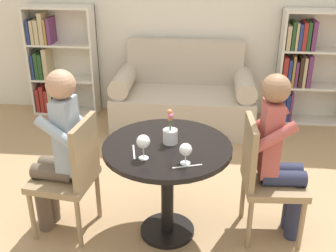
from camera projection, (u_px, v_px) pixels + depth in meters
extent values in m
plane|color=tan|center=(167.00, 232.00, 3.15)|extent=(16.00, 16.00, 0.00)
cylinder|color=black|center=(167.00, 147.00, 2.85)|extent=(0.88, 0.88, 0.03)
cylinder|color=black|center=(167.00, 191.00, 3.00)|extent=(0.09, 0.09, 0.67)
cylinder|color=black|center=(167.00, 230.00, 3.14)|extent=(0.40, 0.40, 0.03)
cube|color=#B7A893|center=(183.00, 109.00, 4.76)|extent=(1.55, 0.80, 0.42)
cube|color=#B7A893|center=(185.00, 62.00, 4.86)|extent=(1.33, 0.16, 0.50)
cylinder|color=#B7A893|center=(124.00, 80.00, 4.68)|extent=(0.22, 0.72, 0.22)
cylinder|color=#B7A893|center=(245.00, 84.00, 4.57)|extent=(0.22, 0.72, 0.22)
cube|color=silver|center=(67.00, 58.00, 5.08)|extent=(0.78, 0.02, 1.28)
cube|color=silver|center=(32.00, 61.00, 4.99)|extent=(0.02, 0.28, 1.28)
cube|color=silver|center=(94.00, 62.00, 4.93)|extent=(0.02, 0.28, 1.28)
cube|color=silver|center=(68.00, 111.00, 5.23)|extent=(0.73, 0.28, 0.02)
cube|color=silver|center=(65.00, 78.00, 5.05)|extent=(0.73, 0.28, 0.02)
cube|color=silver|center=(61.00, 44.00, 4.87)|extent=(0.73, 0.28, 0.02)
cube|color=silver|center=(57.00, 7.00, 4.70)|extent=(0.73, 0.28, 0.02)
cube|color=maroon|center=(41.00, 98.00, 5.19)|extent=(0.04, 0.23, 0.29)
cube|color=maroon|center=(45.00, 97.00, 5.17)|extent=(0.04, 0.23, 0.32)
cube|color=maroon|center=(49.00, 99.00, 5.18)|extent=(0.04, 0.23, 0.27)
cube|color=tan|center=(53.00, 96.00, 5.16)|extent=(0.05, 0.23, 0.36)
cube|color=navy|center=(58.00, 99.00, 5.17)|extent=(0.05, 0.23, 0.29)
cube|color=#332319|center=(63.00, 99.00, 5.16)|extent=(0.05, 0.23, 0.30)
cube|color=navy|center=(36.00, 65.00, 5.01)|extent=(0.03, 0.23, 0.29)
cube|color=#234723|center=(39.00, 64.00, 5.00)|extent=(0.04, 0.23, 0.31)
cube|color=#234723|center=(43.00, 65.00, 5.00)|extent=(0.04, 0.23, 0.30)
cube|color=tan|center=(48.00, 63.00, 4.98)|extent=(0.05, 0.23, 0.36)
cube|color=navy|center=(31.00, 31.00, 4.84)|extent=(0.03, 0.23, 0.27)
cube|color=tan|center=(35.00, 31.00, 4.83)|extent=(0.04, 0.23, 0.27)
cube|color=tan|center=(39.00, 31.00, 4.83)|extent=(0.05, 0.23, 0.27)
cube|color=tan|center=(44.00, 28.00, 4.80)|extent=(0.05, 0.23, 0.35)
cube|color=olive|center=(48.00, 31.00, 4.82)|extent=(0.03, 0.23, 0.28)
cube|color=#602D5B|center=(51.00, 30.00, 4.81)|extent=(0.04, 0.23, 0.29)
cube|color=silver|center=(311.00, 65.00, 4.84)|extent=(0.78, 0.02, 1.28)
cube|color=silver|center=(279.00, 67.00, 4.75)|extent=(0.02, 0.28, 1.28)
cube|color=silver|center=(306.00, 119.00, 4.99)|extent=(0.73, 0.28, 0.02)
cube|color=silver|center=(311.00, 86.00, 4.81)|extent=(0.73, 0.28, 0.02)
cube|color=silver|center=(316.00, 50.00, 4.63)|extent=(0.73, 0.28, 0.02)
cube|color=silver|center=(322.00, 11.00, 4.45)|extent=(0.73, 0.28, 0.02)
cube|color=olive|center=(279.00, 104.00, 4.93)|extent=(0.03, 0.23, 0.34)
cube|color=navy|center=(282.00, 106.00, 4.94)|extent=(0.03, 0.23, 0.30)
cube|color=navy|center=(286.00, 106.00, 4.93)|extent=(0.04, 0.23, 0.32)
cube|color=#602D5B|center=(290.00, 105.00, 4.92)|extent=(0.03, 0.23, 0.34)
cube|color=maroon|center=(284.00, 70.00, 4.75)|extent=(0.05, 0.23, 0.34)
cube|color=navy|center=(288.00, 71.00, 4.75)|extent=(0.03, 0.23, 0.31)
cube|color=olive|center=(292.00, 70.00, 4.74)|extent=(0.03, 0.23, 0.36)
cube|color=#602D5B|center=(295.00, 72.00, 4.75)|extent=(0.03, 0.23, 0.29)
cube|color=#332319|center=(299.00, 70.00, 4.74)|extent=(0.04, 0.23, 0.34)
cube|color=tan|center=(303.00, 71.00, 4.74)|extent=(0.03, 0.23, 0.34)
cube|color=#602D5B|center=(308.00, 70.00, 4.73)|extent=(0.05, 0.23, 0.36)
cube|color=tan|center=(288.00, 36.00, 4.59)|extent=(0.04, 0.23, 0.26)
cube|color=#234723|center=(292.00, 35.00, 4.58)|extent=(0.03, 0.23, 0.30)
cube|color=tan|center=(296.00, 35.00, 4.58)|extent=(0.03, 0.23, 0.29)
cube|color=navy|center=(299.00, 36.00, 4.58)|extent=(0.03, 0.23, 0.28)
cube|color=maroon|center=(303.00, 35.00, 4.57)|extent=(0.04, 0.23, 0.30)
cube|color=#234723|center=(307.00, 35.00, 4.57)|extent=(0.04, 0.23, 0.31)
cube|color=#602D5B|center=(313.00, 35.00, 4.56)|extent=(0.05, 0.23, 0.31)
cylinder|color=#937A56|center=(56.00, 189.00, 3.31)|extent=(0.04, 0.04, 0.40)
cylinder|color=#937A56|center=(32.00, 216.00, 2.99)|extent=(0.04, 0.04, 0.40)
cylinder|color=#937A56|center=(98.00, 195.00, 3.24)|extent=(0.04, 0.04, 0.40)
cylinder|color=#937A56|center=(79.00, 223.00, 2.92)|extent=(0.04, 0.04, 0.40)
cube|color=#937A56|center=(63.00, 179.00, 3.02)|extent=(0.47, 0.47, 0.05)
cube|color=#937A56|center=(85.00, 152.00, 2.87)|extent=(0.09, 0.38, 0.45)
cylinder|color=#937A56|center=(301.00, 225.00, 2.90)|extent=(0.04, 0.04, 0.40)
cylinder|color=#937A56|center=(290.00, 196.00, 3.22)|extent=(0.04, 0.04, 0.40)
cylinder|color=#937A56|center=(249.00, 224.00, 2.91)|extent=(0.04, 0.04, 0.40)
cylinder|color=#937A56|center=(243.00, 195.00, 3.24)|extent=(0.04, 0.04, 0.40)
cube|color=#937A56|center=(274.00, 183.00, 2.97)|extent=(0.44, 0.44, 0.05)
cube|color=#937A56|center=(250.00, 152.00, 2.87)|extent=(0.06, 0.38, 0.45)
cylinder|color=brown|center=(50.00, 195.00, 3.19)|extent=(0.11, 0.11, 0.45)
cylinder|color=brown|center=(43.00, 203.00, 3.10)|extent=(0.11, 0.11, 0.45)
cylinder|color=brown|center=(60.00, 165.00, 3.05)|extent=(0.31, 0.15, 0.11)
cylinder|color=brown|center=(53.00, 173.00, 2.96)|extent=(0.31, 0.15, 0.11)
cube|color=#93A3B2|center=(66.00, 136.00, 2.87)|extent=(0.15, 0.21, 0.54)
cylinder|color=#93A3B2|center=(74.00, 117.00, 2.95)|extent=(0.29, 0.11, 0.23)
cylinder|color=#93A3B2|center=(56.00, 133.00, 2.71)|extent=(0.29, 0.11, 0.23)
sphere|color=tan|center=(61.00, 84.00, 2.71)|extent=(0.20, 0.20, 0.20)
cylinder|color=#282D47|center=(295.00, 211.00, 3.01)|extent=(0.11, 0.11, 0.45)
cylinder|color=#282D47|center=(291.00, 202.00, 3.11)|extent=(0.11, 0.11, 0.45)
cylinder|color=#282D47|center=(284.00, 178.00, 2.89)|extent=(0.31, 0.13, 0.11)
cylinder|color=#282D47|center=(280.00, 170.00, 2.99)|extent=(0.31, 0.13, 0.11)
cube|color=#B2514C|center=(270.00, 139.00, 2.83)|extent=(0.13, 0.21, 0.53)
cylinder|color=#B2514C|center=(275.00, 137.00, 2.67)|extent=(0.29, 0.09, 0.23)
cylinder|color=#B2514C|center=(268.00, 120.00, 2.92)|extent=(0.29, 0.09, 0.23)
sphere|color=#936B4C|center=(276.00, 88.00, 2.68)|extent=(0.19, 0.19, 0.19)
cylinder|color=white|center=(144.00, 158.00, 2.68)|extent=(0.06, 0.06, 0.00)
cylinder|color=white|center=(143.00, 152.00, 2.66)|extent=(0.01, 0.01, 0.08)
sphere|color=white|center=(143.00, 142.00, 2.63)|extent=(0.09, 0.09, 0.09)
sphere|color=maroon|center=(143.00, 143.00, 2.63)|extent=(0.06, 0.06, 0.06)
cylinder|color=white|center=(185.00, 163.00, 2.62)|extent=(0.06, 0.06, 0.00)
cylinder|color=white|center=(185.00, 158.00, 2.60)|extent=(0.01, 0.01, 0.06)
sphere|color=white|center=(186.00, 149.00, 2.58)|extent=(0.08, 0.08, 0.08)
sphere|color=maroon|center=(186.00, 151.00, 2.58)|extent=(0.06, 0.06, 0.06)
cylinder|color=silver|center=(170.00, 136.00, 2.85)|extent=(0.10, 0.10, 0.10)
cylinder|color=#4C7A42|center=(171.00, 121.00, 2.83)|extent=(0.00, 0.01, 0.11)
sphere|color=#D16684|center=(171.00, 114.00, 2.81)|extent=(0.04, 0.04, 0.04)
cylinder|color=#4C7A42|center=(170.00, 124.00, 2.81)|extent=(0.01, 0.01, 0.08)
sphere|color=#E07F4C|center=(170.00, 118.00, 2.79)|extent=(0.04, 0.04, 0.04)
cylinder|color=#4C7A42|center=(171.00, 123.00, 2.80)|extent=(0.00, 0.00, 0.11)
sphere|color=#D16684|center=(171.00, 116.00, 2.77)|extent=(0.04, 0.04, 0.04)
cylinder|color=#4C7A42|center=(170.00, 121.00, 2.80)|extent=(0.01, 0.01, 0.13)
sphere|color=#E07F4C|center=(170.00, 112.00, 2.77)|extent=(0.04, 0.04, 0.04)
cube|color=silver|center=(134.00, 152.00, 2.75)|extent=(0.05, 0.19, 0.00)
cube|color=silver|center=(187.00, 166.00, 2.58)|extent=(0.18, 0.07, 0.00)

